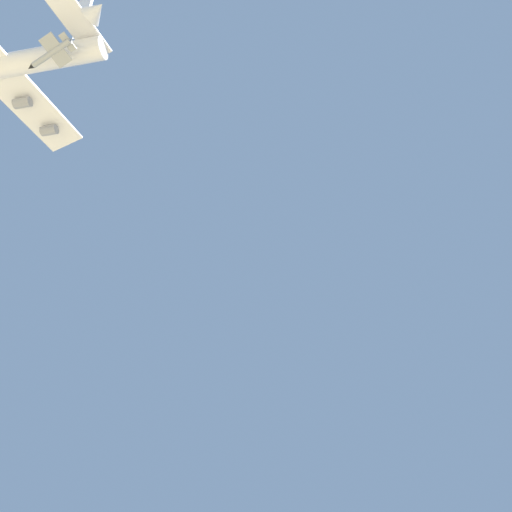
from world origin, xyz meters
The scene contains 1 object.
chase_jet_lead centered at (7.11, 106.98, 131.79)m, with size 12.74×12.92×4.00m.
Camera 1 is at (-40.16, 63.98, 2.88)m, focal length 32.36 mm.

